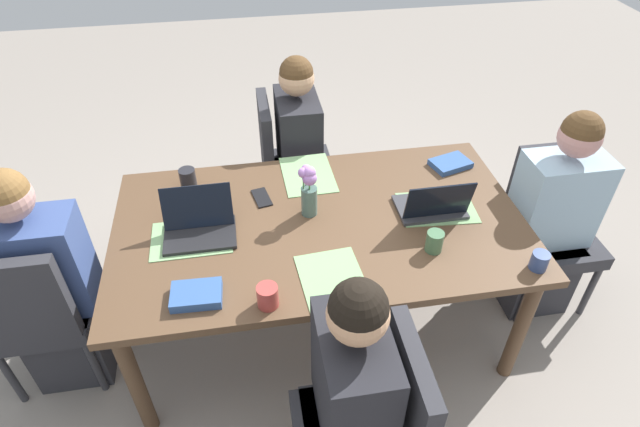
# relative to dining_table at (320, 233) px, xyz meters

# --- Properties ---
(ground_plane) EXTENTS (10.00, 10.00, 0.00)m
(ground_plane) POSITION_rel_dining_table_xyz_m (0.00, 0.00, -0.67)
(ground_plane) COLOR gray
(dining_table) EXTENTS (1.92, 1.09, 0.74)m
(dining_table) POSITION_rel_dining_table_xyz_m (0.00, 0.00, 0.00)
(dining_table) COLOR brown
(dining_table) RESTS_ON ground_plane
(chair_head_left_left_near) EXTENTS (0.44, 0.44, 0.90)m
(chair_head_left_left_near) POSITION_rel_dining_table_xyz_m (-1.31, -0.11, -0.17)
(chair_head_left_left_near) COLOR #2D2D33
(chair_head_left_left_near) RESTS_ON ground_plane
(person_head_left_left_near) EXTENTS (0.40, 0.36, 1.19)m
(person_head_left_left_near) POSITION_rel_dining_table_xyz_m (-1.25, -0.04, -0.14)
(person_head_left_left_near) COLOR #2D2D33
(person_head_left_left_near) RESTS_ON ground_plane
(chair_near_left_mid) EXTENTS (0.44, 0.44, 0.90)m
(chair_near_left_mid) POSITION_rel_dining_table_xyz_m (0.05, -0.89, -0.17)
(chair_near_left_mid) COLOR #2D2D33
(chair_near_left_mid) RESTS_ON ground_plane
(person_near_left_mid) EXTENTS (0.36, 0.40, 1.19)m
(person_near_left_mid) POSITION_rel_dining_table_xyz_m (-0.02, -0.83, -0.14)
(person_near_left_mid) COLOR #2D2D33
(person_near_left_mid) RESTS_ON ground_plane
(chair_far_left_far) EXTENTS (0.44, 0.44, 0.90)m
(chair_far_left_far) POSITION_rel_dining_table_xyz_m (-0.06, 0.90, -0.17)
(chair_far_left_far) COLOR #2D2D33
(chair_far_left_far) RESTS_ON ground_plane
(person_far_left_far) EXTENTS (0.36, 0.40, 1.19)m
(person_far_left_far) POSITION_rel_dining_table_xyz_m (0.01, 0.84, -0.14)
(person_far_left_far) COLOR #2D2D33
(person_far_left_far) RESTS_ON ground_plane
(chair_head_right_right_near) EXTENTS (0.44, 0.44, 0.90)m
(chair_head_right_right_near) POSITION_rel_dining_table_xyz_m (1.28, 0.09, -0.17)
(chair_head_right_right_near) COLOR #2D2D33
(chair_head_right_right_near) RESTS_ON ground_plane
(person_head_right_right_near) EXTENTS (0.40, 0.36, 1.19)m
(person_head_right_right_near) POSITION_rel_dining_table_xyz_m (1.22, 0.02, -0.14)
(person_head_right_right_near) COLOR #2D2D33
(person_head_right_right_near) RESTS_ON ground_plane
(flower_vase) EXTENTS (0.09, 0.09, 0.27)m
(flower_vase) POSITION_rel_dining_table_xyz_m (-0.04, 0.07, 0.22)
(flower_vase) COLOR #4C6B60
(flower_vase) RESTS_ON dining_table
(placemat_head_left_left_near) EXTENTS (0.36, 0.26, 0.00)m
(placemat_head_left_left_near) POSITION_rel_dining_table_xyz_m (-0.59, -0.02, 0.07)
(placemat_head_left_left_near) COLOR #7FAD70
(placemat_head_left_left_near) RESTS_ON dining_table
(placemat_near_left_mid) EXTENTS (0.29, 0.38, 0.00)m
(placemat_near_left_mid) POSITION_rel_dining_table_xyz_m (-0.01, -0.38, 0.07)
(placemat_near_left_mid) COLOR #7FAD70
(placemat_near_left_mid) RESTS_ON dining_table
(placemat_far_left_far) EXTENTS (0.27, 0.37, 0.00)m
(placemat_far_left_far) POSITION_rel_dining_table_xyz_m (0.00, 0.38, 0.07)
(placemat_far_left_far) COLOR #7FAD70
(placemat_far_left_far) RESTS_ON dining_table
(placemat_head_right_right_near) EXTENTS (0.38, 0.29, 0.00)m
(placemat_head_right_right_near) POSITION_rel_dining_table_xyz_m (0.58, 0.01, 0.07)
(placemat_head_right_right_near) COLOR #7FAD70
(placemat_head_right_right_near) RESTS_ON dining_table
(laptop_head_right_right_near) EXTENTS (0.32, 0.22, 0.21)m
(laptop_head_right_right_near) POSITION_rel_dining_table_xyz_m (0.54, -0.02, 0.12)
(laptop_head_right_right_near) COLOR #38383D
(laptop_head_right_right_near) RESTS_ON dining_table
(laptop_head_left_left_near) EXTENTS (0.32, 0.22, 0.21)m
(laptop_head_left_left_near) POSITION_rel_dining_table_xyz_m (-0.55, 0.01, 0.12)
(laptop_head_left_left_near) COLOR black
(laptop_head_left_left_near) RESTS_ON dining_table
(coffee_mug_near_left) EXTENTS (0.08, 0.08, 0.11)m
(coffee_mug_near_left) POSITION_rel_dining_table_xyz_m (-0.61, 0.37, 0.13)
(coffee_mug_near_left) COLOR #232328
(coffee_mug_near_left) RESTS_ON dining_table
(coffee_mug_near_right) EXTENTS (0.09, 0.09, 0.10)m
(coffee_mug_near_right) POSITION_rel_dining_table_xyz_m (-0.28, -0.46, 0.12)
(coffee_mug_near_right) COLOR #AD3D38
(coffee_mug_near_right) RESTS_ON dining_table
(coffee_mug_centre_left) EXTENTS (0.08, 0.08, 0.10)m
(coffee_mug_centre_left) POSITION_rel_dining_table_xyz_m (0.46, -0.27, 0.12)
(coffee_mug_centre_left) COLOR #47704C
(coffee_mug_centre_left) RESTS_ON dining_table
(coffee_mug_centre_right) EXTENTS (0.07, 0.07, 0.08)m
(coffee_mug_centre_right) POSITION_rel_dining_table_xyz_m (0.86, -0.45, 0.11)
(coffee_mug_centre_right) COLOR #33477A
(coffee_mug_centre_right) RESTS_ON dining_table
(book_red_cover) EXTENTS (0.23, 0.19, 0.03)m
(book_red_cover) POSITION_rel_dining_table_xyz_m (0.77, 0.34, 0.09)
(book_red_cover) COLOR #335693
(book_red_cover) RESTS_ON dining_table
(book_blue_cover) EXTENTS (0.21, 0.15, 0.04)m
(book_blue_cover) POSITION_rel_dining_table_xyz_m (-0.56, -0.38, 0.09)
(book_blue_cover) COLOR #335693
(book_blue_cover) RESTS_ON dining_table
(phone_black) EXTENTS (0.10, 0.16, 0.01)m
(phone_black) POSITION_rel_dining_table_xyz_m (-0.25, 0.22, 0.08)
(phone_black) COLOR black
(phone_black) RESTS_ON dining_table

